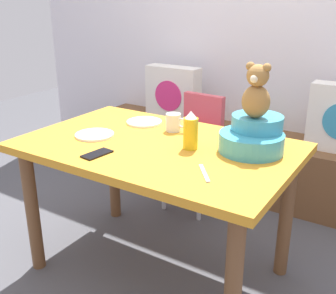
{
  "coord_description": "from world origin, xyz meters",
  "views": [
    {
      "loc": [
        1.06,
        -1.56,
        1.43
      ],
      "look_at": [
        0.0,
        0.1,
        0.69
      ],
      "focal_mm": 43.68,
      "sensor_mm": 36.0,
      "label": 1
    }
  ],
  "objects_px": {
    "coffee_mug": "(174,122)",
    "highchair": "(193,137)",
    "infant_seat_teal": "(253,136)",
    "book_stack": "(258,130)",
    "pillow_floral_left": "(173,94)",
    "ketchup_bottle": "(191,131)",
    "dining_table": "(157,163)",
    "dinner_plate_near": "(95,135)",
    "cell_phone": "(97,154)",
    "dinner_plate_far": "(144,122)",
    "teddy_bear": "(257,92)"
  },
  "relations": [
    {
      "from": "book_stack",
      "to": "ketchup_bottle",
      "type": "distance_m",
      "value": 1.2
    },
    {
      "from": "teddy_bear",
      "to": "ketchup_bottle",
      "type": "distance_m",
      "value": 0.35
    },
    {
      "from": "pillow_floral_left",
      "to": "cell_phone",
      "type": "height_order",
      "value": "pillow_floral_left"
    },
    {
      "from": "pillow_floral_left",
      "to": "dining_table",
      "type": "height_order",
      "value": "pillow_floral_left"
    },
    {
      "from": "book_stack",
      "to": "ketchup_bottle",
      "type": "bearing_deg",
      "value": -86.3
    },
    {
      "from": "infant_seat_teal",
      "to": "ketchup_bottle",
      "type": "distance_m",
      "value": 0.29
    },
    {
      "from": "book_stack",
      "to": "dinner_plate_near",
      "type": "xyz_separation_m",
      "value": [
        -0.44,
        -1.25,
        0.25
      ]
    },
    {
      "from": "book_stack",
      "to": "pillow_floral_left",
      "type": "bearing_deg",
      "value": -178.34
    },
    {
      "from": "dining_table",
      "to": "coffee_mug",
      "type": "relative_size",
      "value": 11.12
    },
    {
      "from": "highchair",
      "to": "infant_seat_teal",
      "type": "height_order",
      "value": "infant_seat_teal"
    },
    {
      "from": "teddy_bear",
      "to": "dinner_plate_far",
      "type": "xyz_separation_m",
      "value": [
        -0.68,
        0.08,
        -0.27
      ]
    },
    {
      "from": "infant_seat_teal",
      "to": "coffee_mug",
      "type": "distance_m",
      "value": 0.47
    },
    {
      "from": "ketchup_bottle",
      "to": "coffee_mug",
      "type": "distance_m",
      "value": 0.28
    },
    {
      "from": "dinner_plate_near",
      "to": "cell_phone",
      "type": "relative_size",
      "value": 1.39
    },
    {
      "from": "book_stack",
      "to": "highchair",
      "type": "bearing_deg",
      "value": -124.47
    },
    {
      "from": "teddy_bear",
      "to": "coffee_mug",
      "type": "bearing_deg",
      "value": 173.9
    },
    {
      "from": "book_stack",
      "to": "coffee_mug",
      "type": "relative_size",
      "value": 1.67
    },
    {
      "from": "highchair",
      "to": "dinner_plate_far",
      "type": "bearing_deg",
      "value": -95.71
    },
    {
      "from": "pillow_floral_left",
      "to": "infant_seat_teal",
      "type": "relative_size",
      "value": 1.33
    },
    {
      "from": "pillow_floral_left",
      "to": "ketchup_bottle",
      "type": "xyz_separation_m",
      "value": [
        0.8,
        -1.13,
        0.15
      ]
    },
    {
      "from": "infant_seat_teal",
      "to": "dinner_plate_near",
      "type": "height_order",
      "value": "infant_seat_teal"
    },
    {
      "from": "book_stack",
      "to": "cell_phone",
      "type": "height_order",
      "value": "cell_phone"
    },
    {
      "from": "book_stack",
      "to": "ketchup_bottle",
      "type": "height_order",
      "value": "ketchup_bottle"
    },
    {
      "from": "highchair",
      "to": "cell_phone",
      "type": "relative_size",
      "value": 5.49
    },
    {
      "from": "infant_seat_teal",
      "to": "book_stack",
      "type": "bearing_deg",
      "value": 108.12
    },
    {
      "from": "pillow_floral_left",
      "to": "highchair",
      "type": "distance_m",
      "value": 0.61
    },
    {
      "from": "dinner_plate_near",
      "to": "cell_phone",
      "type": "height_order",
      "value": "dinner_plate_near"
    },
    {
      "from": "highchair",
      "to": "dining_table",
      "type": "bearing_deg",
      "value": -74.69
    },
    {
      "from": "coffee_mug",
      "to": "highchair",
      "type": "bearing_deg",
      "value": 107.64
    },
    {
      "from": "coffee_mug",
      "to": "dinner_plate_far",
      "type": "height_order",
      "value": "coffee_mug"
    },
    {
      "from": "dining_table",
      "to": "dinner_plate_near",
      "type": "relative_size",
      "value": 6.67
    },
    {
      "from": "teddy_bear",
      "to": "book_stack",
      "type": "bearing_deg",
      "value": 108.11
    },
    {
      "from": "pillow_floral_left",
      "to": "dinner_plate_near",
      "type": "xyz_separation_m",
      "value": [
        0.29,
        -1.23,
        0.07
      ]
    },
    {
      "from": "book_stack",
      "to": "coffee_mug",
      "type": "bearing_deg",
      "value": -97.81
    },
    {
      "from": "highchair",
      "to": "ketchup_bottle",
      "type": "xyz_separation_m",
      "value": [
        0.37,
        -0.71,
        0.31
      ]
    },
    {
      "from": "highchair",
      "to": "dinner_plate_near",
      "type": "relative_size",
      "value": 3.95
    },
    {
      "from": "teddy_bear",
      "to": "pillow_floral_left",
      "type": "bearing_deg",
      "value": 136.7
    },
    {
      "from": "teddy_bear",
      "to": "cell_phone",
      "type": "relative_size",
      "value": 1.74
    },
    {
      "from": "coffee_mug",
      "to": "book_stack",
      "type": "bearing_deg",
      "value": 82.19
    },
    {
      "from": "book_stack",
      "to": "dinner_plate_far",
      "type": "bearing_deg",
      "value": -110.53
    },
    {
      "from": "pillow_floral_left",
      "to": "book_stack",
      "type": "height_order",
      "value": "pillow_floral_left"
    },
    {
      "from": "dining_table",
      "to": "coffee_mug",
      "type": "bearing_deg",
      "value": 99.32
    },
    {
      "from": "dining_table",
      "to": "teddy_bear",
      "type": "relative_size",
      "value": 5.34
    },
    {
      "from": "dinner_plate_near",
      "to": "coffee_mug",
      "type": "bearing_deg",
      "value": 43.79
    },
    {
      "from": "highchair",
      "to": "dinner_plate_near",
      "type": "height_order",
      "value": "highchair"
    },
    {
      "from": "pillow_floral_left",
      "to": "cell_phone",
      "type": "distance_m",
      "value": 1.51
    },
    {
      "from": "ketchup_bottle",
      "to": "highchair",
      "type": "bearing_deg",
      "value": 117.71
    },
    {
      "from": "teddy_bear",
      "to": "highchair",
      "type": "bearing_deg",
      "value": 137.58
    },
    {
      "from": "ketchup_bottle",
      "to": "cell_phone",
      "type": "height_order",
      "value": "ketchup_bottle"
    },
    {
      "from": "highchair",
      "to": "coffee_mug",
      "type": "bearing_deg",
      "value": -72.36
    }
  ]
}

